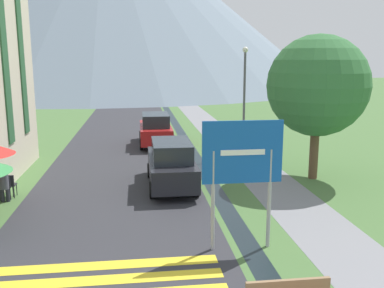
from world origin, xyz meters
name	(u,v)px	position (x,y,z in m)	size (l,w,h in m)	color
ground_plane	(166,141)	(0.00, 20.00, 0.00)	(160.00, 160.00, 0.00)	#476B38
road	(127,119)	(-2.50, 30.00, 0.00)	(6.40, 60.00, 0.01)	#2D2D33
footpath	(200,118)	(3.60, 30.00, 0.00)	(2.20, 60.00, 0.01)	slate
drainage_channel	(172,118)	(1.20, 30.00, 0.00)	(0.60, 60.00, 0.00)	black
crosswalk_marking	(102,288)	(-2.50, 3.34, 0.01)	(5.44, 2.54, 0.01)	yellow
road_sign	(242,164)	(0.95, 4.93, 2.28)	(2.06, 0.11, 3.38)	#9E9EA3
parked_car_near	(171,164)	(-0.40, 10.64, 0.91)	(1.78, 4.43, 1.82)	black
parked_car_far	(155,129)	(-0.65, 18.91, 0.91)	(1.83, 4.41, 1.82)	#A31919
cafe_chair_far_right	(9,184)	(-6.23, 10.02, 0.51)	(0.40, 0.40, 0.85)	#232328
cafe_chair_far_left	(5,185)	(-6.31, 9.84, 0.51)	(0.40, 0.40, 0.85)	#232328
person_seated_far	(4,182)	(-6.27, 9.59, 0.71)	(0.32, 0.32, 1.28)	#282833
streetlamp	(244,92)	(3.73, 15.84, 3.21)	(0.28, 0.28, 5.45)	#515156
tree_by_path	(318,86)	(5.52, 11.09, 3.81)	(4.05, 4.05, 5.85)	brown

